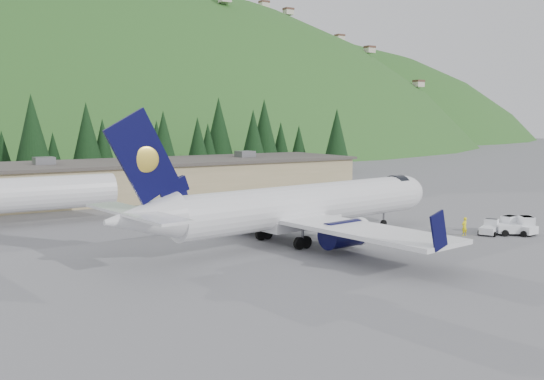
{
  "coord_description": "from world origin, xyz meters",
  "views": [
    {
      "loc": [
        -31.38,
        -44.33,
        10.83
      ],
      "look_at": [
        0.0,
        6.0,
        4.0
      ],
      "focal_mm": 40.0,
      "sensor_mm": 36.0,
      "label": 1
    }
  ],
  "objects_px": {
    "baggage_tug_a": "(490,228)",
    "ramp_worker": "(464,226)",
    "airliner": "(299,207)",
    "baggage_tug_c": "(516,226)",
    "terminal_building": "(120,180)",
    "baggage_tug_b": "(518,227)"
  },
  "relations": [
    {
      "from": "terminal_building",
      "to": "baggage_tug_c",
      "type": "bearing_deg",
      "value": -62.81
    },
    {
      "from": "baggage_tug_c",
      "to": "ramp_worker",
      "type": "xyz_separation_m",
      "value": [
        -4.89,
        2.05,
        0.14
      ]
    },
    {
      "from": "airliner",
      "to": "baggage_tug_a",
      "type": "relative_size",
      "value": 11.98
    },
    {
      "from": "baggage_tug_b",
      "to": "terminal_building",
      "type": "relative_size",
      "value": 0.05
    },
    {
      "from": "ramp_worker",
      "to": "baggage_tug_b",
      "type": "bearing_deg",
      "value": 151.76
    },
    {
      "from": "baggage_tug_a",
      "to": "ramp_worker",
      "type": "distance_m",
      "value": 2.75
    },
    {
      "from": "airliner",
      "to": "baggage_tug_c",
      "type": "relative_size",
      "value": 11.01
    },
    {
      "from": "terminal_building",
      "to": "ramp_worker",
      "type": "bearing_deg",
      "value": -66.89
    },
    {
      "from": "airliner",
      "to": "baggage_tug_c",
      "type": "xyz_separation_m",
      "value": [
        19.75,
        -8.06,
        -2.39
      ]
    },
    {
      "from": "baggage_tug_c",
      "to": "ramp_worker",
      "type": "relative_size",
      "value": 1.83
    },
    {
      "from": "airliner",
      "to": "baggage_tug_a",
      "type": "height_order",
      "value": "airliner"
    },
    {
      "from": "baggage_tug_b",
      "to": "baggage_tug_c",
      "type": "xyz_separation_m",
      "value": [
        0.26,
        0.36,
        -0.05
      ]
    },
    {
      "from": "baggage_tug_b",
      "to": "ramp_worker",
      "type": "xyz_separation_m",
      "value": [
        -4.63,
        2.41,
        0.08
      ]
    },
    {
      "from": "airliner",
      "to": "ramp_worker",
      "type": "height_order",
      "value": "airliner"
    },
    {
      "from": "baggage_tug_c",
      "to": "baggage_tug_b",
      "type": "bearing_deg",
      "value": 140.43
    },
    {
      "from": "baggage_tug_b",
      "to": "baggage_tug_a",
      "type": "bearing_deg",
      "value": 176.18
    },
    {
      "from": "baggage_tug_c",
      "to": "terminal_building",
      "type": "height_order",
      "value": "terminal_building"
    },
    {
      "from": "baggage_tug_a",
      "to": "ramp_worker",
      "type": "relative_size",
      "value": 1.68
    },
    {
      "from": "airliner",
      "to": "terminal_building",
      "type": "xyz_separation_m",
      "value": [
        -3.98,
        38.14,
        -0.51
      ]
    },
    {
      "from": "baggage_tug_a",
      "to": "terminal_building",
      "type": "xyz_separation_m",
      "value": [
        -21.46,
        44.97,
        1.99
      ]
    },
    {
      "from": "terminal_building",
      "to": "baggage_tug_a",
      "type": "bearing_deg",
      "value": -64.49
    },
    {
      "from": "airliner",
      "to": "ramp_worker",
      "type": "distance_m",
      "value": 16.19
    }
  ]
}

